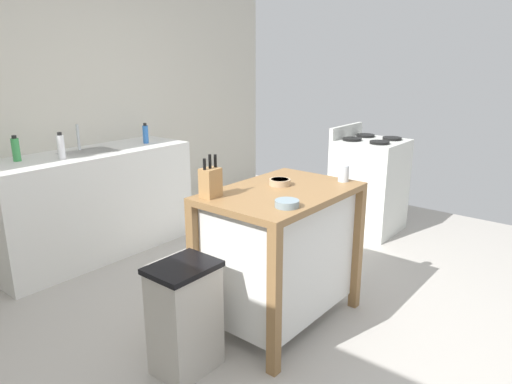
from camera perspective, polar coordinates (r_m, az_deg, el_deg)
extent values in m
plane|color=#ADA8A0|center=(3.01, 2.50, -17.64)|extent=(6.34, 6.34, 0.00)
cube|color=beige|center=(4.38, -23.62, 9.94)|extent=(5.34, 0.10, 2.60)
cube|color=olive|center=(2.86, 3.11, -0.13)|extent=(0.99, 0.67, 0.04)
cube|color=silver|center=(3.00, 2.99, -7.44)|extent=(0.89, 0.57, 0.75)
cube|color=olive|center=(2.52, 2.25, -13.54)|extent=(0.06, 0.06, 0.85)
cube|color=olive|center=(3.24, 12.30, -6.88)|extent=(0.06, 0.06, 0.85)
cube|color=olive|center=(2.88, -7.58, -9.65)|extent=(0.06, 0.06, 0.85)
cube|color=olive|center=(3.53, 3.49, -4.57)|extent=(0.06, 0.06, 0.85)
cube|color=#AD7F4C|center=(2.70, -5.61, 1.15)|extent=(0.11, 0.09, 0.17)
cylinder|color=black|center=(2.64, -6.35, 3.41)|extent=(0.02, 0.02, 0.06)
cylinder|color=black|center=(2.67, -5.68, 3.76)|extent=(0.02, 0.02, 0.08)
cylinder|color=black|center=(2.70, -5.02, 3.84)|extent=(0.02, 0.02, 0.07)
cylinder|color=gray|center=(2.53, 3.82, -1.42)|extent=(0.13, 0.13, 0.04)
cylinder|color=#49555B|center=(2.52, 3.83, -1.06)|extent=(0.11, 0.11, 0.01)
cylinder|color=tan|center=(2.96, 2.94, 1.22)|extent=(0.14, 0.14, 0.04)
cylinder|color=brown|center=(2.95, 2.95, 1.53)|extent=(0.11, 0.11, 0.01)
cylinder|color=silver|center=(3.09, 10.70, 2.26)|extent=(0.07, 0.07, 0.11)
cube|color=#B7B2A8|center=(2.65, -8.70, -15.31)|extent=(0.34, 0.26, 0.60)
cube|color=black|center=(2.50, -9.01, -9.14)|extent=(0.36, 0.28, 0.03)
cube|color=silver|center=(4.27, -19.28, -1.34)|extent=(1.73, 0.60, 0.91)
cube|color=silver|center=(4.15, -19.70, 4.42)|extent=(0.44, 0.36, 0.03)
cylinder|color=#B7BCC1|center=(4.27, -20.99, 6.30)|extent=(0.02, 0.02, 0.22)
cylinder|color=blue|center=(4.43, -13.41, 6.89)|extent=(0.05, 0.05, 0.16)
cylinder|color=black|center=(4.42, -13.48, 8.08)|extent=(0.03, 0.03, 0.02)
cylinder|color=white|center=(3.93, -22.82, 5.10)|extent=(0.06, 0.06, 0.19)
cylinder|color=black|center=(3.91, -22.98, 6.61)|extent=(0.03, 0.03, 0.02)
cylinder|color=green|center=(3.99, -27.39, 4.62)|extent=(0.06, 0.06, 0.18)
cylinder|color=black|center=(3.98, -27.58, 6.02)|extent=(0.03, 0.03, 0.02)
cube|color=silver|center=(4.72, 13.69, 0.75)|extent=(0.60, 0.60, 0.91)
cube|color=silver|center=(4.74, 11.04, 7.35)|extent=(0.60, 0.04, 0.12)
cylinder|color=black|center=(4.44, 14.93, 5.90)|extent=(0.18, 0.18, 0.02)
cylinder|color=black|center=(4.70, 16.36, 6.32)|extent=(0.18, 0.18, 0.02)
cylinder|color=black|center=(4.56, 11.72, 6.36)|extent=(0.18, 0.18, 0.02)
cylinder|color=black|center=(4.81, 13.29, 6.76)|extent=(0.18, 0.18, 0.02)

